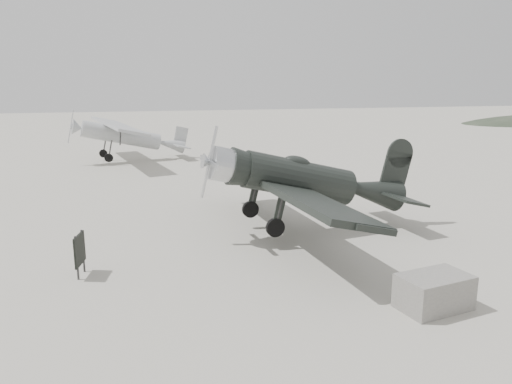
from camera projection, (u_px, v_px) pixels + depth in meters
ground at (308, 236)px, 19.13m from camera, size 160.00×160.00×0.00m
lowwing_monoplane at (307, 181)px, 19.15m from camera, size 8.64×12.10×3.90m
highwing_monoplane at (126, 133)px, 36.11m from camera, size 8.48×11.88×3.35m
equipment_block at (434, 292)px, 13.02m from camera, size 2.02×1.47×0.92m
sign_board at (80, 250)px, 15.12m from camera, size 0.25×0.94×1.36m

